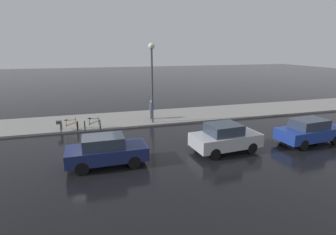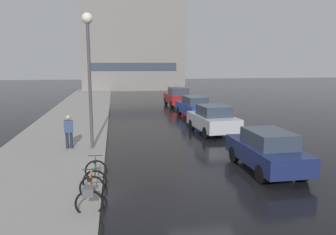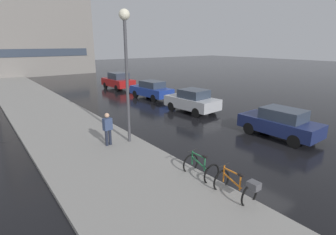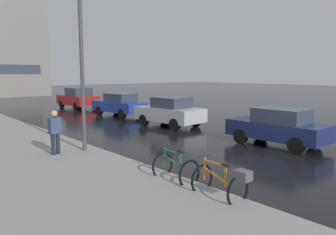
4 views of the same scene
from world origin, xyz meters
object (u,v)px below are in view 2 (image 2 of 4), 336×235
(car_red, at_px, (178,97))
(car_silver, at_px, (213,119))
(bicycle_nearest, at_px, (90,193))
(bicycle_second, at_px, (95,175))
(car_blue, at_px, (194,107))
(pedestrian, at_px, (69,131))
(streetlamp, at_px, (89,54))
(car_navy, at_px, (267,150))

(car_red, bearing_deg, car_silver, -91.50)
(bicycle_nearest, distance_m, car_silver, 10.98)
(bicycle_second, bearing_deg, car_blue, 63.41)
(bicycle_second, distance_m, car_red, 20.49)
(bicycle_second, xyz_separation_m, car_red, (6.52, 19.42, 0.44))
(pedestrian, relative_size, streetlamp, 0.27)
(car_navy, height_order, car_silver, car_silver)
(car_blue, bearing_deg, car_navy, -91.08)
(bicycle_nearest, bearing_deg, car_blue, 66.00)
(pedestrian, bearing_deg, car_blue, 46.34)
(bicycle_second, height_order, car_silver, car_silver)
(bicycle_second, height_order, car_blue, car_blue)
(car_silver, bearing_deg, car_blue, 87.13)
(car_red, relative_size, pedestrian, 2.44)
(streetlamp, bearing_deg, car_silver, 22.73)
(car_navy, distance_m, pedestrian, 8.66)
(car_silver, height_order, streetlamp, streetlamp)
(car_navy, relative_size, car_silver, 1.00)
(car_silver, bearing_deg, bicycle_second, -130.36)
(bicycle_second, distance_m, car_blue, 14.50)
(car_blue, xyz_separation_m, pedestrian, (-7.90, -8.28, 0.16))
(bicycle_second, xyz_separation_m, car_navy, (6.26, 0.65, 0.38))
(bicycle_second, distance_m, streetlamp, 6.04)
(bicycle_nearest, xyz_separation_m, car_red, (6.57, 21.13, 0.36))
(car_navy, height_order, car_red, car_red)
(bicycle_second, height_order, streetlamp, streetlamp)
(streetlamp, bearing_deg, bicycle_nearest, -86.87)
(bicycle_nearest, distance_m, pedestrian, 6.56)
(bicycle_nearest, xyz_separation_m, car_navy, (6.30, 2.37, 0.30))
(car_red, bearing_deg, car_blue, -90.30)
(car_blue, bearing_deg, bicycle_nearest, -114.00)
(bicycle_nearest, bearing_deg, car_navy, 20.61)
(car_blue, distance_m, streetlamp, 11.45)
(bicycle_nearest, bearing_deg, bicycle_second, 88.49)
(pedestrian, bearing_deg, car_silver, 18.98)
(bicycle_second, relative_size, car_red, 0.27)
(car_navy, relative_size, streetlamp, 0.65)
(bicycle_nearest, height_order, car_silver, car_silver)
(car_navy, distance_m, streetlamp, 8.49)
(bicycle_nearest, relative_size, car_navy, 0.35)
(car_navy, bearing_deg, car_silver, 90.44)
(bicycle_second, height_order, car_red, car_red)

